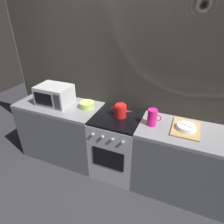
% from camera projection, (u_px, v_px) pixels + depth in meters
% --- Properties ---
extents(ground_plane, '(8.00, 8.00, 0.00)m').
position_uv_depth(ground_plane, '(117.00, 168.00, 2.86)').
color(ground_plane, '#2D2D33').
extents(back_wall, '(3.60, 0.05, 2.40)m').
position_uv_depth(back_wall, '(127.00, 86.00, 2.54)').
color(back_wall, '#B2AD9E').
rests_on(back_wall, ground_plane).
extents(counter_left, '(1.20, 0.60, 0.90)m').
position_uv_depth(counter_left, '(62.00, 130.00, 2.95)').
color(counter_left, '#515459').
rests_on(counter_left, ground_plane).
extents(stove_unit, '(0.60, 0.63, 0.90)m').
position_uv_depth(stove_unit, '(117.00, 145.00, 2.64)').
color(stove_unit, '#9E9EA3').
rests_on(stove_unit, ground_plane).
extents(counter_right, '(1.20, 0.60, 0.90)m').
position_uv_depth(counter_right, '(186.00, 163.00, 2.34)').
color(counter_right, '#515459').
rests_on(counter_right, ground_plane).
extents(microwave, '(0.46, 0.35, 0.27)m').
position_uv_depth(microwave, '(55.00, 95.00, 2.67)').
color(microwave, '#B2B2B7').
rests_on(microwave, counter_left).
extents(kettle, '(0.28, 0.15, 0.17)m').
position_uv_depth(kettle, '(121.00, 111.00, 2.39)').
color(kettle, red).
rests_on(kettle, stove_unit).
extents(mixing_bowl, '(0.20, 0.20, 0.08)m').
position_uv_depth(mixing_bowl, '(87.00, 105.00, 2.62)').
color(mixing_bowl, '#B7D166').
rests_on(mixing_bowl, counter_left).
extents(pitcher, '(0.16, 0.11, 0.20)m').
position_uv_depth(pitcher, '(152.00, 117.00, 2.21)').
color(pitcher, '#E5197A').
rests_on(pitcher, counter_right).
extents(dish_pile, '(0.30, 0.40, 0.07)m').
position_uv_depth(dish_pile, '(186.00, 128.00, 2.16)').
color(dish_pile, tan).
rests_on(dish_pile, counter_right).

